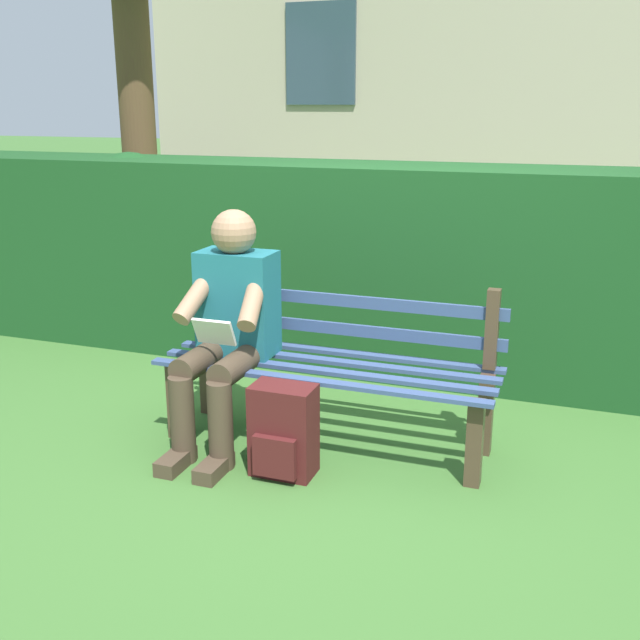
{
  "coord_description": "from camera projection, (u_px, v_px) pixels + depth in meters",
  "views": [
    {
      "loc": [
        -1.13,
        3.24,
        1.64
      ],
      "look_at": [
        0.0,
        0.1,
        0.68
      ],
      "focal_mm": 42.04,
      "sensor_mm": 36.0,
      "label": 1
    }
  ],
  "objects": [
    {
      "name": "person_seated",
      "position": [
        228.0,
        324.0,
        3.65
      ],
      "size": [
        0.44,
        0.73,
        1.15
      ],
      "color": "#1E6672",
      "rests_on": "ground"
    },
    {
      "name": "ground",
      "position": [
        327.0,
        444.0,
        3.75
      ],
      "size": [
        60.0,
        60.0,
        0.0
      ],
      "primitive_type": "plane",
      "color": "#3D6B2D"
    },
    {
      "name": "park_bench",
      "position": [
        331.0,
        365.0,
        3.7
      ],
      "size": [
        1.66,
        0.5,
        0.81
      ],
      "color": "#4C3828",
      "rests_on": "ground"
    },
    {
      "name": "hedge_backdrop",
      "position": [
        350.0,
        260.0,
        4.81
      ],
      "size": [
        6.52,
        0.8,
        1.42
      ],
      "color": "#19471E",
      "rests_on": "ground"
    },
    {
      "name": "backpack",
      "position": [
        283.0,
        431.0,
        3.4
      ],
      "size": [
        0.29,
        0.25,
        0.43
      ],
      "color": "#4C1919",
      "rests_on": "ground"
    }
  ]
}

